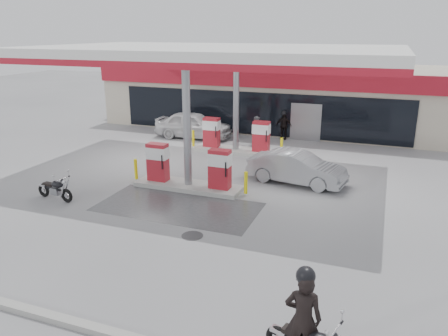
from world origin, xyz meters
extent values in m
plane|color=gray|center=(0.00, 0.00, 0.00)|extent=(90.00, 90.00, 0.00)
cube|color=#4C4C4F|center=(0.50, 0.00, 0.00)|extent=(6.00, 3.00, 0.00)
cylinder|color=#38383A|center=(2.00, -2.00, 0.00)|extent=(0.70, 0.70, 0.01)
cube|color=gray|center=(0.00, -7.00, 0.07)|extent=(28.00, 0.25, 0.15)
cube|color=beige|center=(0.00, 16.00, 2.00)|extent=(22.00, 8.00, 4.00)
cube|color=black|center=(0.00, 11.97, 1.40)|extent=(18.00, 0.10, 2.60)
cube|color=#A31423|center=(0.00, 11.90, 3.50)|extent=(22.00, 0.25, 1.00)
cube|color=navy|center=(7.00, 11.85, 3.50)|extent=(3.50, 0.12, 0.80)
cube|color=gray|center=(3.00, 11.93, 1.10)|extent=(1.80, 0.14, 2.20)
cube|color=silver|center=(0.00, 5.00, 5.30)|extent=(16.00, 10.00, 0.60)
cube|color=#A31423|center=(0.00, 0.05, 5.12)|extent=(16.00, 0.12, 0.24)
cube|color=#A31423|center=(0.00, 9.95, 5.12)|extent=(16.00, 0.12, 0.24)
cylinder|color=gray|center=(0.00, 2.00, 2.59)|extent=(0.32, 0.32, 5.00)
cylinder|color=gray|center=(0.00, 8.00, 2.59)|extent=(0.32, 0.32, 5.00)
cube|color=#9E9E99|center=(0.00, 2.00, 0.09)|extent=(4.50, 1.30, 0.18)
cube|color=maroon|center=(-1.40, 2.00, 0.98)|extent=(0.85, 0.48, 1.60)
cube|color=maroon|center=(1.40, 2.00, 0.98)|extent=(0.85, 0.48, 1.60)
cube|color=silver|center=(-1.40, 2.00, 1.38)|extent=(0.88, 0.52, 0.50)
cube|color=silver|center=(1.40, 2.00, 1.38)|extent=(0.88, 0.52, 0.50)
cylinder|color=yellow|center=(-2.50, 2.00, 0.54)|extent=(0.14, 0.14, 0.90)
cylinder|color=yellow|center=(2.50, 2.00, 0.54)|extent=(0.14, 0.14, 0.90)
cube|color=#9E9E99|center=(0.00, 8.00, 0.09)|extent=(4.50, 1.30, 0.18)
cube|color=maroon|center=(-1.40, 8.00, 0.98)|extent=(0.85, 0.48, 1.60)
cube|color=maroon|center=(1.40, 8.00, 0.98)|extent=(0.85, 0.48, 1.60)
cube|color=silver|center=(-1.40, 8.00, 1.38)|extent=(0.88, 0.52, 0.50)
cube|color=silver|center=(1.40, 8.00, 1.38)|extent=(0.88, 0.52, 0.50)
cylinder|color=yellow|center=(-2.50, 8.00, 0.54)|extent=(0.14, 0.14, 0.90)
cylinder|color=yellow|center=(2.50, 8.00, 0.54)|extent=(0.14, 0.14, 0.90)
cube|color=black|center=(6.19, -6.26, 0.61)|extent=(0.57, 0.36, 0.10)
cylinder|color=silver|center=(6.93, -6.46, 0.96)|extent=(0.22, 0.71, 0.03)
imported|color=black|center=(6.32, -6.30, 0.99)|extent=(0.76, 0.54, 1.98)
torus|color=black|center=(-3.65, -1.09, 0.27)|extent=(0.56, 0.20, 0.55)
torus|color=black|center=(-4.91, -0.92, 0.27)|extent=(0.56, 0.20, 0.55)
cube|color=gray|center=(-4.24, -1.01, 0.35)|extent=(0.39, 0.27, 0.27)
cube|color=black|center=(-4.38, -0.99, 0.44)|extent=(0.83, 0.20, 0.07)
ellipsoid|color=black|center=(-4.11, -1.02, 0.64)|extent=(0.55, 0.36, 0.26)
cube|color=black|center=(-4.56, -0.96, 0.59)|extent=(0.53, 0.29, 0.09)
cylinder|color=silver|center=(-3.83, -1.06, 0.92)|extent=(0.13, 0.69, 0.03)
sphere|color=silver|center=(-3.73, -1.08, 0.81)|extent=(0.16, 0.16, 0.16)
cylinder|color=silver|center=(-4.68, -0.82, 0.26)|extent=(0.83, 0.18, 0.07)
imported|color=silver|center=(-3.49, 10.20, 0.79)|extent=(4.73, 2.07, 1.58)
imported|color=#535358|center=(0.59, 9.95, 0.82)|extent=(0.83, 0.95, 1.64)
imported|color=#94969B|center=(4.07, 4.20, 0.69)|extent=(4.34, 2.09, 1.37)
imported|color=#4B101B|center=(-10.00, 14.00, 0.55)|extent=(3.93, 1.98, 1.09)
imported|color=gray|center=(10.00, 14.00, 0.58)|extent=(4.16, 1.95, 1.15)
imported|color=black|center=(1.71, 11.80, 0.81)|extent=(0.98, 0.47, 1.63)
camera|label=1|loc=(7.40, -13.48, 6.28)|focal=35.00mm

